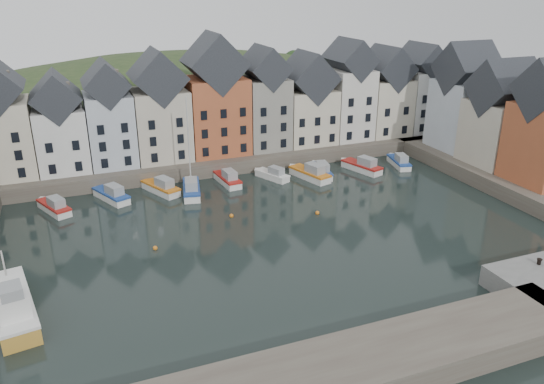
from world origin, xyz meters
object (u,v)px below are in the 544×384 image
boat_d (191,189)px  mooring_bollard (539,261)px  boat_a (55,207)px  large_vessel (13,305)px

boat_d → mooring_bollard: size_ratio=23.60×
boat_a → boat_d: (16.97, -0.48, 0.17)m
boat_d → mooring_bollard: 41.80m
boat_a → mooring_bollard: bearing=-62.9°
boat_d → mooring_bollard: bearing=-41.8°
boat_a → large_vessel: bearing=-122.1°
boat_d → boat_a: bearing=-169.9°
boat_d → mooring_bollard: (24.83, -33.60, 1.45)m
boat_d → large_vessel: size_ratio=1.19×
mooring_bollard → large_vessel: bearing=165.5°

